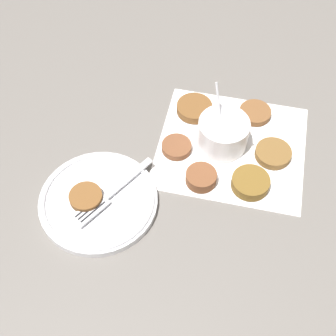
# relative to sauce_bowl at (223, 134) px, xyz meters

# --- Properties ---
(ground_plane) EXTENTS (4.00, 4.00, 0.00)m
(ground_plane) POSITION_rel_sauce_bowl_xyz_m (-0.00, -0.03, -0.03)
(ground_plane) COLOR #605B56
(napkin) EXTENTS (0.29, 0.27, 0.00)m
(napkin) POSITION_rel_sauce_bowl_xyz_m (0.02, -0.00, -0.03)
(napkin) COLOR white
(napkin) RESTS_ON ground_plane
(sauce_bowl) EXTENTS (0.11, 0.10, 0.12)m
(sauce_bowl) POSITION_rel_sauce_bowl_xyz_m (0.00, 0.00, 0.00)
(sauce_bowl) COLOR silver
(sauce_bowl) RESTS_ON napkin
(fritter_0) EXTENTS (0.07, 0.07, 0.01)m
(fritter_0) POSITION_rel_sauce_bowl_xyz_m (0.10, -0.00, -0.02)
(fritter_0) COLOR brown
(fritter_0) RESTS_ON napkin
(fritter_1) EXTENTS (0.07, 0.07, 0.01)m
(fritter_1) POSITION_rel_sauce_bowl_xyz_m (0.05, 0.09, -0.02)
(fritter_1) COLOR brown
(fritter_1) RESTS_ON napkin
(fritter_2) EXTENTS (0.07, 0.07, 0.02)m
(fritter_2) POSITION_rel_sauce_bowl_xyz_m (-0.07, 0.07, -0.02)
(fritter_2) COLOR brown
(fritter_2) RESTS_ON napkin
(fritter_3) EXTENTS (0.07, 0.07, 0.02)m
(fritter_3) POSITION_rel_sauce_bowl_xyz_m (0.07, -0.08, -0.02)
(fritter_3) COLOR brown
(fritter_3) RESTS_ON napkin
(fritter_4) EXTENTS (0.06, 0.06, 0.01)m
(fritter_4) POSITION_rel_sauce_bowl_xyz_m (-0.08, -0.04, -0.02)
(fritter_4) COLOR brown
(fritter_4) RESTS_ON napkin
(fritter_5) EXTENTS (0.06, 0.06, 0.02)m
(fritter_5) POSITION_rel_sauce_bowl_xyz_m (-0.02, -0.10, -0.02)
(fritter_5) COLOR brown
(fritter_5) RESTS_ON napkin
(serving_plate) EXTENTS (0.21, 0.21, 0.02)m
(serving_plate) POSITION_rel_sauce_bowl_xyz_m (-0.19, -0.19, -0.02)
(serving_plate) COLOR silver
(serving_plate) RESTS_ON ground_plane
(fritter_on_plate) EXTENTS (0.06, 0.06, 0.01)m
(fritter_on_plate) POSITION_rel_sauce_bowl_xyz_m (-0.21, -0.20, -0.00)
(fritter_on_plate) COLOR brown
(fritter_on_plate) RESTS_ON serving_plate
(fork) EXTENTS (0.10, 0.17, 0.00)m
(fork) POSITION_rel_sauce_bowl_xyz_m (-0.17, -0.19, -0.01)
(fork) COLOR silver
(fork) RESTS_ON serving_plate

